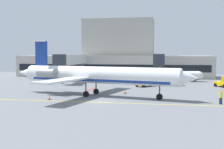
% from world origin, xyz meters
% --- Properties ---
extents(ground, '(120.00, 120.00, 0.11)m').
position_xyz_m(ground, '(-0.00, 0.00, -0.05)').
color(ground, slate).
extents(terminal_building, '(55.55, 12.73, 16.79)m').
position_xyz_m(terminal_building, '(-6.18, 46.63, 5.67)').
color(terminal_building, '#B7B2A8').
rests_on(terminal_building, ground).
extents(jet_bridge_west, '(2.40, 16.79, 6.59)m').
position_xyz_m(jet_bridge_west, '(7.24, 30.90, 5.19)').
color(jet_bridge_west, silver).
rests_on(jet_bridge_west, ground).
extents(jet_bridge_east, '(2.40, 20.69, 6.52)m').
position_xyz_m(jet_bridge_east, '(-13.63, 28.91, 5.13)').
color(jet_bridge_east, silver).
rests_on(jet_bridge_east, ground).
extents(regional_jet, '(30.95, 23.50, 8.88)m').
position_xyz_m(regional_jet, '(-2.07, 5.18, 3.30)').
color(regional_jet, white).
rests_on(regional_jet, ground).
extents(baggage_tug, '(3.23, 3.79, 2.15)m').
position_xyz_m(baggage_tug, '(20.13, 21.58, 0.97)').
color(baggage_tug, '#E5B20C').
rests_on(baggage_tug, ground).
extents(pushback_tractor, '(3.30, 3.61, 2.06)m').
position_xyz_m(pushback_tractor, '(4.62, 20.08, 0.93)').
color(pushback_tractor, '#E5B20C').
rests_on(pushback_tractor, ground).
extents(fuel_tank, '(6.83, 3.00, 2.50)m').
position_xyz_m(fuel_tank, '(13.99, 32.76, 1.40)').
color(fuel_tank, white).
rests_on(fuel_tank, ground).
extents(marshaller, '(0.80, 0.40, 1.86)m').
position_xyz_m(marshaller, '(16.17, 0.47, 0.93)').
color(marshaller, '#191E33').
rests_on(marshaller, ground).
extents(safety_cone_alpha, '(0.47, 0.47, 0.55)m').
position_xyz_m(safety_cone_alpha, '(-7.61, -0.05, 0.25)').
color(safety_cone_alpha, orange).
rests_on(safety_cone_alpha, ground).
extents(safety_cone_bravo, '(0.47, 0.47, 0.55)m').
position_xyz_m(safety_cone_bravo, '(7.86, 7.35, 0.25)').
color(safety_cone_bravo, orange).
rests_on(safety_cone_bravo, ground).
extents(safety_cone_charlie, '(0.47, 0.47, 0.55)m').
position_xyz_m(safety_cone_charlie, '(2.24, 8.53, 0.25)').
color(safety_cone_charlie, orange).
rests_on(safety_cone_charlie, ground).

